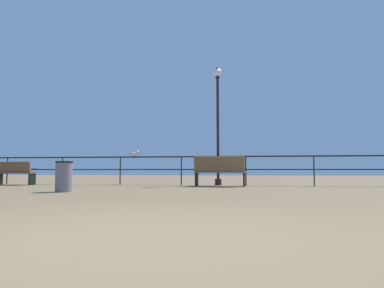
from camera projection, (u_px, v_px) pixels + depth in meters
ground_plane at (128, 235)px, 2.81m from camera, size 60.00×60.00×0.00m
pier_railing at (213, 163)px, 11.83m from camera, size 25.25×0.05×1.04m
bench_far_left at (14, 172)px, 12.08m from camera, size 1.44×0.59×0.85m
bench_near_left at (220, 170)px, 11.02m from camera, size 1.71×0.74×0.99m
lamppost_center at (218, 115)px, 12.11m from camera, size 0.30×0.30×4.36m
seagull_on_rail at (135, 154)px, 12.26m from camera, size 0.45×0.23×0.22m
trash_bin at (64, 176)px, 8.29m from camera, size 0.42×0.42×0.76m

